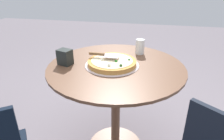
% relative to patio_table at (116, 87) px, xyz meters
% --- Properties ---
extents(patio_table, '(0.94, 0.94, 0.76)m').
position_rel_patio_table_xyz_m(patio_table, '(0.00, 0.00, 0.00)').
color(patio_table, brown).
rests_on(patio_table, ground).
extents(pizza_on_tray, '(0.37, 0.37, 0.05)m').
position_rel_patio_table_xyz_m(pizza_on_tray, '(-0.01, 0.03, 0.20)').
color(pizza_on_tray, beige).
rests_on(pizza_on_tray, patio_table).
extents(pizza_server, '(0.08, 0.21, 0.02)m').
position_rel_patio_table_xyz_m(pizza_server, '(0.02, 0.09, 0.24)').
color(pizza_server, silver).
rests_on(pizza_server, pizza_on_tray).
extents(drinking_cup, '(0.07, 0.07, 0.12)m').
position_rel_patio_table_xyz_m(drinking_cup, '(0.26, -0.14, 0.23)').
color(drinking_cup, white).
rests_on(drinking_cup, patio_table).
extents(napkin_dispenser, '(0.09, 0.11, 0.11)m').
position_rel_patio_table_xyz_m(napkin_dispenser, '(-0.06, 0.34, 0.23)').
color(napkin_dispenser, black).
rests_on(napkin_dispenser, patio_table).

